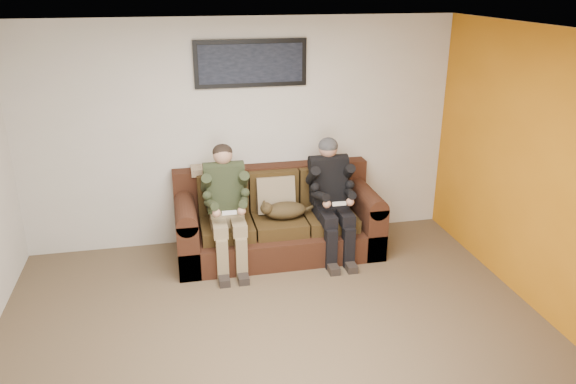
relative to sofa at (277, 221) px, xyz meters
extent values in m
plane|color=brown|center=(-0.32, -1.83, -0.35)|extent=(5.00, 5.00, 0.00)
plane|color=silver|center=(-0.32, -1.83, 2.25)|extent=(5.00, 5.00, 0.00)
plane|color=beige|center=(-0.32, 0.42, 0.95)|extent=(5.00, 0.00, 5.00)
plane|color=beige|center=(2.18, -1.83, 0.95)|extent=(0.00, 4.50, 4.50)
plane|color=#C37313|center=(2.17, -1.83, 0.95)|extent=(0.00, 4.50, 4.50)
cube|color=#371B10|center=(0.00, -0.08, -0.20)|extent=(2.28, 0.99, 0.31)
cube|color=#371B10|center=(0.00, 0.31, 0.27)|extent=(2.28, 0.21, 0.62)
cube|color=#371B10|center=(-1.03, -0.08, -0.04)|extent=(0.23, 0.99, 0.62)
cube|color=#371B10|center=(1.03, -0.08, -0.04)|extent=(0.23, 0.99, 0.62)
cylinder|color=#371B10|center=(-1.03, -0.08, 0.27)|extent=(0.23, 0.99, 0.23)
cylinder|color=#371B10|center=(1.03, -0.08, 0.27)|extent=(0.23, 0.99, 0.23)
cube|color=#3A2911|center=(-0.59, -0.13, 0.03)|extent=(0.57, 0.62, 0.15)
cube|color=#3A2911|center=(-0.59, 0.16, 0.33)|extent=(0.57, 0.15, 0.46)
cube|color=#3A2911|center=(0.00, -0.13, 0.03)|extent=(0.57, 0.62, 0.15)
cube|color=#3A2911|center=(0.00, 0.16, 0.33)|extent=(0.57, 0.15, 0.46)
cube|color=#3A2911|center=(0.59, -0.13, 0.03)|extent=(0.57, 0.62, 0.15)
cube|color=#3A2911|center=(0.59, 0.16, 0.33)|extent=(0.57, 0.15, 0.46)
cube|color=#857357|center=(0.00, 0.04, 0.31)|extent=(0.44, 0.21, 0.43)
cube|color=#C0AE8D|center=(-0.69, 0.29, 0.58)|extent=(0.47, 0.23, 0.08)
cube|color=#8B7857|center=(-0.59, -0.16, 0.17)|extent=(0.36, 0.30, 0.14)
cube|color=#29301D|center=(-0.59, -0.06, 0.47)|extent=(0.40, 0.30, 0.53)
cylinder|color=#29301D|center=(-0.59, -0.04, 0.68)|extent=(0.44, 0.18, 0.18)
sphere|color=tan|center=(-0.59, -0.02, 0.84)|extent=(0.21, 0.21, 0.21)
cube|color=#8B7857|center=(-0.69, -0.36, 0.16)|extent=(0.15, 0.42, 0.13)
cube|color=#8B7857|center=(-0.49, -0.36, 0.16)|extent=(0.15, 0.42, 0.13)
cube|color=#8B7857|center=(-0.69, -0.56, -0.12)|extent=(0.12, 0.13, 0.46)
cube|color=#8B7857|center=(-0.49, -0.56, -0.12)|extent=(0.12, 0.13, 0.46)
cube|color=black|center=(-0.69, -0.64, -0.31)|extent=(0.11, 0.26, 0.08)
cube|color=black|center=(-0.49, -0.64, -0.31)|extent=(0.11, 0.26, 0.08)
cylinder|color=#29301D|center=(-0.79, -0.13, 0.57)|extent=(0.11, 0.30, 0.28)
cylinder|color=#29301D|center=(-0.39, -0.13, 0.57)|extent=(0.11, 0.30, 0.28)
cylinder|color=#29301D|center=(-0.76, -0.35, 0.41)|extent=(0.14, 0.32, 0.15)
cylinder|color=#29301D|center=(-0.42, -0.35, 0.41)|extent=(0.14, 0.32, 0.15)
sphere|color=tan|center=(-0.72, -0.47, 0.36)|extent=(0.09, 0.09, 0.09)
sphere|color=tan|center=(-0.46, -0.47, 0.36)|extent=(0.09, 0.09, 0.09)
cube|color=white|center=(-0.59, -0.49, 0.36)|extent=(0.15, 0.04, 0.03)
ellipsoid|color=black|center=(-0.59, -0.01, 0.87)|extent=(0.22, 0.22, 0.17)
cube|color=black|center=(0.59, -0.16, 0.17)|extent=(0.36, 0.30, 0.14)
cube|color=black|center=(0.59, -0.06, 0.47)|extent=(0.40, 0.30, 0.53)
cylinder|color=black|center=(0.59, -0.04, 0.68)|extent=(0.44, 0.18, 0.18)
sphere|color=#A7735D|center=(0.59, -0.02, 0.84)|extent=(0.21, 0.21, 0.21)
cube|color=black|center=(0.49, -0.36, 0.16)|extent=(0.15, 0.42, 0.13)
cube|color=black|center=(0.69, -0.36, 0.16)|extent=(0.15, 0.42, 0.13)
cube|color=black|center=(0.49, -0.56, -0.12)|extent=(0.12, 0.13, 0.46)
cube|color=black|center=(0.69, -0.56, -0.12)|extent=(0.12, 0.13, 0.46)
cube|color=black|center=(0.49, -0.64, -0.31)|extent=(0.11, 0.26, 0.08)
cube|color=black|center=(0.69, -0.64, -0.31)|extent=(0.11, 0.26, 0.08)
cylinder|color=black|center=(0.39, -0.13, 0.57)|extent=(0.11, 0.30, 0.28)
cylinder|color=black|center=(0.79, -0.13, 0.57)|extent=(0.11, 0.30, 0.28)
cylinder|color=black|center=(0.42, -0.35, 0.41)|extent=(0.14, 0.32, 0.15)
cylinder|color=black|center=(0.76, -0.35, 0.41)|extent=(0.14, 0.32, 0.15)
sphere|color=#A7735D|center=(0.46, -0.47, 0.36)|extent=(0.09, 0.09, 0.09)
sphere|color=#A7735D|center=(0.72, -0.47, 0.36)|extent=(0.09, 0.09, 0.09)
cube|color=white|center=(0.59, -0.49, 0.36)|extent=(0.15, 0.04, 0.03)
ellipsoid|color=black|center=(0.59, -0.02, 0.87)|extent=(0.22, 0.22, 0.19)
ellipsoid|color=#4E3C1E|center=(0.07, -0.17, 0.20)|extent=(0.47, 0.26, 0.19)
sphere|color=#4E3C1E|center=(-0.15, -0.20, 0.25)|extent=(0.14, 0.14, 0.14)
cone|color=#4E3C1E|center=(-0.17, -0.24, 0.32)|extent=(0.04, 0.04, 0.04)
cone|color=#4E3C1E|center=(-0.17, -0.17, 0.32)|extent=(0.04, 0.04, 0.04)
cylinder|color=#4E3C1E|center=(0.31, -0.12, 0.16)|extent=(0.26, 0.13, 0.08)
cube|color=black|center=(-0.20, 0.39, 1.75)|extent=(1.25, 0.04, 0.52)
cube|color=black|center=(-0.20, 0.36, 1.75)|extent=(1.15, 0.01, 0.42)
camera|label=1|loc=(-1.11, -5.82, 2.63)|focal=35.00mm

